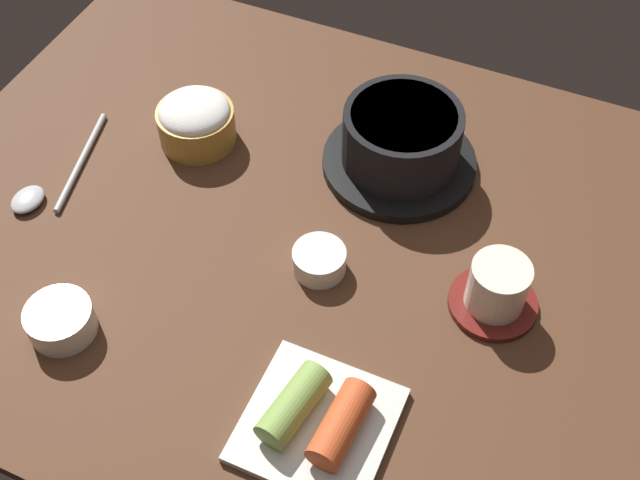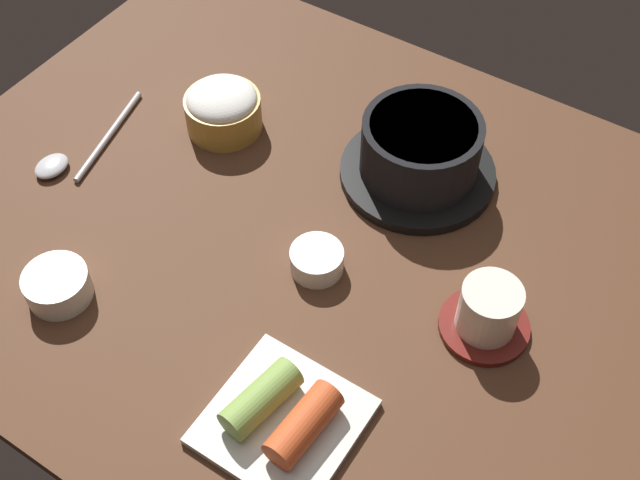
% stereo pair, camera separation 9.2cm
% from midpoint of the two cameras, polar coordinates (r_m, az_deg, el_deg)
% --- Properties ---
extents(dining_table, '(1.00, 0.76, 0.02)m').
position_cam_midpoint_polar(dining_table, '(0.97, 2.37, -0.36)').
color(dining_table, '#4C2D1C').
rests_on(dining_table, ground).
extents(stone_pot, '(0.19, 0.19, 0.09)m').
position_cam_midpoint_polar(stone_pot, '(1.01, 9.65, 5.92)').
color(stone_pot, black).
rests_on(stone_pot, dining_table).
extents(rice_bowl, '(0.10, 0.10, 0.07)m').
position_cam_midpoint_polar(rice_bowl, '(1.07, -4.37, 9.09)').
color(rice_bowl, '#B78C38').
rests_on(rice_bowl, dining_table).
extents(tea_cup_with_saucer, '(0.10, 0.10, 0.07)m').
position_cam_midpoint_polar(tea_cup_with_saucer, '(0.89, 14.64, -5.11)').
color(tea_cup_with_saucer, maroon).
rests_on(tea_cup_with_saucer, dining_table).
extents(banchan_cup_center, '(0.06, 0.06, 0.03)m').
position_cam_midpoint_polar(banchan_cup_center, '(0.92, 2.63, -1.56)').
color(banchan_cup_center, white).
rests_on(banchan_cup_center, dining_table).
extents(kimchi_plate, '(0.14, 0.14, 0.05)m').
position_cam_midpoint_polar(kimchi_plate, '(0.82, 0.64, -12.51)').
color(kimchi_plate, silver).
rests_on(kimchi_plate, dining_table).
extents(side_bowl_near, '(0.07, 0.07, 0.03)m').
position_cam_midpoint_polar(side_bowl_near, '(0.93, -15.30, -3.25)').
color(side_bowl_near, white).
rests_on(side_bowl_near, dining_table).
extents(spoon, '(0.06, 0.19, 0.01)m').
position_cam_midpoint_polar(spoon, '(1.07, -14.72, 5.62)').
color(spoon, '#B7B7BC').
rests_on(spoon, dining_table).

